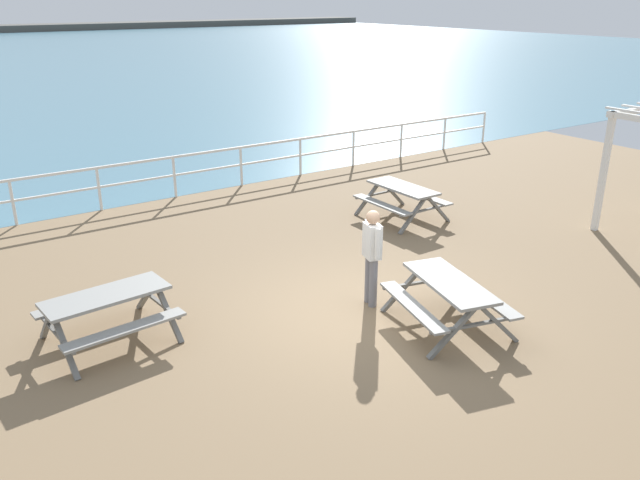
# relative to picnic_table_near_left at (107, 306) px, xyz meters

# --- Properties ---
(ground_plane) EXTENTS (30.00, 24.00, 0.20)m
(ground_plane) POSITION_rel_picnic_table_near_left_xyz_m (3.68, -1.38, -0.68)
(ground_plane) COLOR #846B4C
(seaward_railing) EXTENTS (23.07, 0.07, 1.08)m
(seaward_railing) POSITION_rel_picnic_table_near_left_xyz_m (3.68, 6.37, 0.17)
(seaward_railing) COLOR white
(seaward_railing) RESTS_ON ground
(picnic_table_near_left) EXTENTS (1.92, 1.68, 0.80)m
(picnic_table_near_left) POSITION_rel_picnic_table_near_left_xyz_m (0.00, 0.00, 0.00)
(picnic_table_near_left) COLOR gray
(picnic_table_near_left) RESTS_ON ground
(picnic_table_near_right) EXTENTS (1.91, 2.12, 0.80)m
(picnic_table_near_right) POSITION_rel_picnic_table_near_left_xyz_m (4.51, -2.54, 0.00)
(picnic_table_near_right) COLOR gray
(picnic_table_near_right) RESTS_ON ground
(picnic_table_mid_centre) EXTENTS (1.55, 1.81, 0.80)m
(picnic_table_mid_centre) POSITION_rel_picnic_table_near_left_xyz_m (7.37, 1.79, 0.00)
(picnic_table_mid_centre) COLOR gray
(picnic_table_mid_centre) RESTS_ON ground
(visitor) EXTENTS (0.31, 0.51, 1.66)m
(visitor) POSITION_rel_picnic_table_near_left_xyz_m (4.00, -1.26, 0.36)
(visitor) COLOR slate
(visitor) RESTS_ON ground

